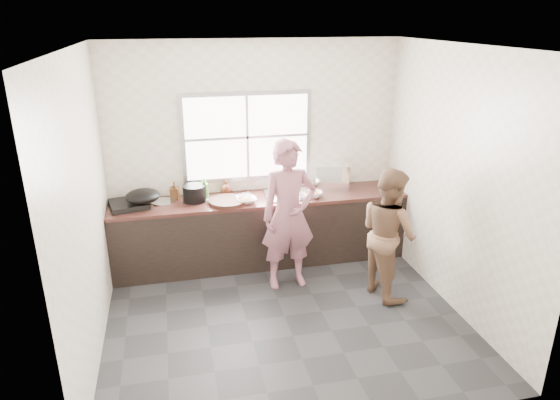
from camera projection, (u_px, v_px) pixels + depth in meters
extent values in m
cube|color=#29292C|center=(284.00, 316.00, 5.21)|extent=(3.60, 3.20, 0.01)
cube|color=silver|center=(285.00, 46.00, 4.26)|extent=(3.60, 3.20, 0.01)
cube|color=silver|center=(255.00, 152.00, 6.20)|extent=(3.60, 0.01, 2.70)
cube|color=silver|center=(84.00, 210.00, 4.36)|extent=(0.01, 3.20, 2.70)
cube|color=beige|center=(456.00, 181.00, 5.11)|extent=(0.01, 3.20, 2.70)
cube|color=silver|center=(341.00, 276.00, 3.27)|extent=(3.60, 0.01, 2.70)
cube|color=black|center=(261.00, 231.00, 6.24)|extent=(3.60, 0.62, 0.82)
cube|color=#3A1D17|center=(260.00, 199.00, 6.09)|extent=(3.60, 0.64, 0.04)
cube|color=silver|center=(288.00, 195.00, 6.15)|extent=(0.55, 0.45, 0.02)
cylinder|color=silver|center=(285.00, 179.00, 6.29)|extent=(0.02, 0.02, 0.30)
cube|color=#9EA0A5|center=(247.00, 137.00, 6.10)|extent=(1.60, 0.05, 1.10)
cube|color=white|center=(247.00, 137.00, 6.07)|extent=(1.50, 0.01, 1.00)
imported|color=#A96574|center=(289.00, 220.00, 5.56)|extent=(0.61, 0.42, 1.60)
imported|color=brown|center=(388.00, 233.00, 5.42)|extent=(0.68, 0.80, 1.46)
cylinder|color=black|center=(227.00, 201.00, 5.89)|extent=(0.57, 0.57, 0.04)
cube|color=silver|center=(243.00, 195.00, 6.05)|extent=(0.23, 0.17, 0.01)
imported|color=white|center=(247.00, 200.00, 5.91)|extent=(0.25, 0.25, 0.06)
imported|color=silver|center=(313.00, 195.00, 6.08)|extent=(0.19, 0.19, 0.06)
imported|color=silver|center=(304.00, 196.00, 6.06)|extent=(0.18, 0.18, 0.06)
cylinder|color=black|center=(194.00, 193.00, 5.93)|extent=(0.34, 0.34, 0.20)
cylinder|color=white|center=(200.00, 199.00, 6.00)|extent=(0.26, 0.26, 0.02)
imported|color=#46842B|center=(204.00, 188.00, 5.98)|extent=(0.12, 0.12, 0.27)
imported|color=#442611|center=(175.00, 191.00, 5.99)|extent=(0.11, 0.11, 0.20)
imported|color=#4F2513|center=(226.00, 188.00, 6.19)|extent=(0.14, 0.14, 0.16)
cylinder|color=silver|center=(177.00, 194.00, 6.06)|extent=(0.08, 0.08, 0.09)
cube|color=black|center=(129.00, 204.00, 5.78)|extent=(0.50, 0.50, 0.06)
ellipsoid|color=black|center=(143.00, 196.00, 5.73)|extent=(0.50, 0.50, 0.15)
cube|color=white|center=(331.00, 175.00, 6.39)|extent=(0.48, 0.38, 0.32)
cylinder|color=silver|center=(164.00, 202.00, 5.92)|extent=(0.34, 0.34, 0.01)
cylinder|color=#A6A9AC|center=(160.00, 201.00, 5.94)|extent=(0.32, 0.32, 0.01)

